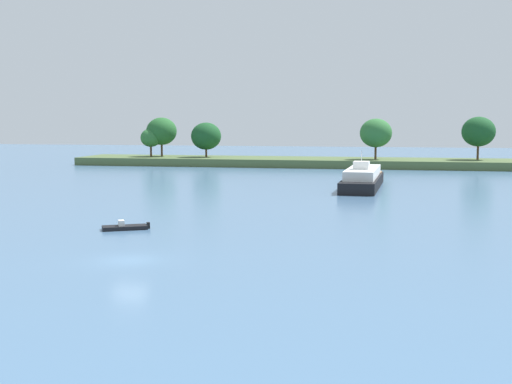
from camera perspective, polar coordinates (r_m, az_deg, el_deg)
ground_plane at (r=48.61m, az=-10.47°, el=-5.61°), size 400.00×400.00×0.00m
treeline_island at (r=143.71m, az=3.50°, el=3.27°), size 95.13×14.62×10.23m
fishing_skiff at (r=62.07m, az=-10.83°, el=-2.88°), size 4.17×3.21×0.85m
white_riverboat at (r=98.77m, az=8.85°, el=1.11°), size 5.55×21.32×5.35m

